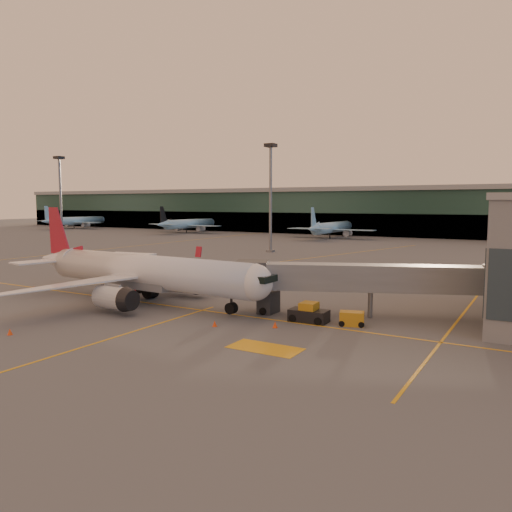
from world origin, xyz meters
The scene contains 16 objects.
ground centered at (0.00, 0.00, 0.00)m, with size 600.00×600.00×0.00m, color #4C4F54.
taxi_markings centered at (-7.32, 44.49, 0.01)m, with size 100.12×173.00×0.01m.
terminal centered at (0.00, 141.79, 8.76)m, with size 400.00×20.00×17.60m.
mast_west_far centered at (-90.00, 62.00, 14.86)m, with size 2.40×2.40×25.60m.
mast_west_near centered at (-20.00, 66.00, 14.86)m, with size 2.40×2.40×25.60m.
distant_aircraft_row centered at (-21.00, 118.00, 0.00)m, with size 290.00×34.00×13.00m.
main_airplane centered at (-3.89, 4.82, 3.62)m, with size 36.96×33.28×11.16m.
jet_bridge centered at (23.26, 11.64, 3.88)m, with size 28.03×13.76×5.63m.
catering_truck centered at (-10.73, 10.27, 2.85)m, with size 6.81×3.76×5.01m.
gpu_cart centered at (21.53, 6.70, 0.67)m, with size 2.65×2.01×1.37m.
pushback_tug centered at (17.30, 6.04, 0.79)m, with size 3.87×2.20×1.95m.
cone_nose centered at (15.54, 2.28, 0.29)m, with size 0.47×0.47×0.59m.
cone_tail centered at (-22.56, 3.92, 0.25)m, with size 0.40×0.40×0.51m.
cone_wing_right centered at (-3.71, -12.01, 0.28)m, with size 0.45×0.45×0.57m.
cone_wing_left centered at (-3.34, 23.68, 0.27)m, with size 0.45×0.45×0.57m.
cone_fwd centered at (10.34, -0.22, 0.26)m, with size 0.43×0.43×0.55m.
Camera 1 is at (37.37, -38.42, 11.76)m, focal length 35.00 mm.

